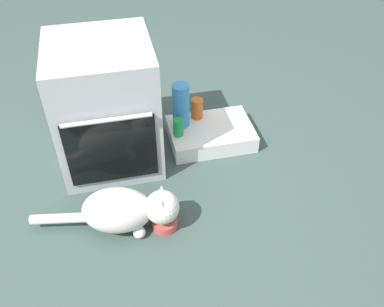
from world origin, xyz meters
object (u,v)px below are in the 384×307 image
at_px(oven, 106,106).
at_px(water_bottle, 181,105).
at_px(cat, 126,210).
at_px(soda_can, 178,127).
at_px(pantry_cabinet, 211,134).
at_px(sauce_jar, 197,108).
at_px(food_bowl, 165,222).

bearing_deg(oven, water_bottle, 10.09).
relative_size(cat, soda_can, 6.56).
distance_m(pantry_cabinet, soda_can, 0.25).
height_order(pantry_cabinet, sauce_jar, sauce_jar).
height_order(pantry_cabinet, soda_can, soda_can).
bearing_deg(water_bottle, cat, -122.49).
relative_size(food_bowl, sauce_jar, 1.01).
bearing_deg(sauce_jar, cat, -126.89).
bearing_deg(water_bottle, sauce_jar, 24.53).
bearing_deg(cat, pantry_cabinet, 56.29).
height_order(pantry_cabinet, water_bottle, water_bottle).
xyz_separation_m(pantry_cabinet, food_bowl, (-0.43, -0.65, -0.03)).
xyz_separation_m(pantry_cabinet, cat, (-0.62, -0.61, 0.08)).
distance_m(oven, soda_can, 0.48).
relative_size(oven, pantry_cabinet, 1.43).
relative_size(pantry_cabinet, sauce_jar, 3.89).
relative_size(food_bowl, water_bottle, 0.47).
relative_size(oven, sauce_jar, 5.55).
xyz_separation_m(cat, water_bottle, (0.44, 0.69, 0.13)).
relative_size(pantry_cabinet, water_bottle, 1.81).
xyz_separation_m(pantry_cabinet, water_bottle, (-0.18, 0.07, 0.21)).
relative_size(pantry_cabinet, soda_can, 4.54).
xyz_separation_m(food_bowl, sauce_jar, (0.36, 0.78, 0.15)).
relative_size(pantry_cabinet, cat, 0.69).
distance_m(pantry_cabinet, sauce_jar, 0.19).
relative_size(cat, sauce_jar, 5.63).
distance_m(food_bowl, soda_can, 0.67).
xyz_separation_m(oven, soda_can, (0.43, -0.02, -0.21)).
height_order(oven, water_bottle, oven).
xyz_separation_m(oven, water_bottle, (0.47, 0.08, -0.12)).
distance_m(oven, sauce_jar, 0.63).
height_order(oven, cat, oven).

